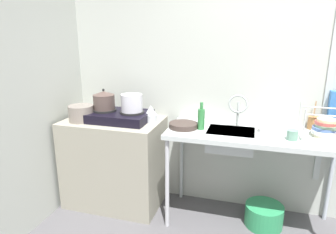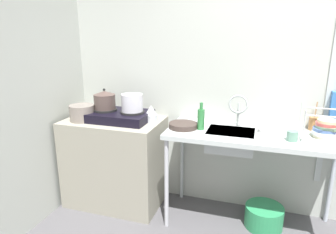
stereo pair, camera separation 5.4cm
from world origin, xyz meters
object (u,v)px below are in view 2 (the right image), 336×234
small_bowl_on_drainboard (267,131)px  bottle_by_sink (201,119)px  pot_on_left_burner (105,100)px  dish_rack (326,131)px  stove (119,116)px  sink_basin (230,140)px  faucet (238,106)px  cup_by_rack (292,136)px  utensil_jar (314,123)px  percolator (151,114)px  pot_beside_stove (82,113)px  bucket_on_floor (264,216)px  pot_on_right_burner (132,103)px  frying_pan (183,125)px

small_bowl_on_drainboard → bottle_by_sink: bearing=-172.4°
pot_on_left_burner → small_bowl_on_drainboard: 1.47m
dish_rack → small_bowl_on_drainboard: bearing=178.2°
pot_on_left_burner → bottle_by_sink: bearing=-2.5°
stove → sink_basin: stove is taller
pot_on_left_burner → small_bowl_on_drainboard: size_ratio=1.33×
faucet → small_bowl_on_drainboard: 0.32m
pot_on_left_burner → bottle_by_sink: 0.93m
cup_by_rack → utensil_jar: (0.19, 0.33, 0.02)m
dish_rack → faucet: bearing=172.4°
percolator → faucet: faucet is taller
percolator → utensil_jar: size_ratio=0.64×
stove → dish_rack: (1.75, 0.02, 0.02)m
pot_beside_stove → percolator: size_ratio=1.48×
pot_on_left_burner → pot_beside_stove: (-0.18, -0.11, -0.11)m
bottle_by_sink → utensil_jar: size_ratio=0.97×
faucet → bucket_on_floor: bearing=-20.7°
bucket_on_floor → faucet: bearing=159.3°
pot_on_left_burner → small_bowl_on_drainboard: (1.46, 0.03, -0.17)m
faucet → cup_by_rack: 0.50m
pot_beside_stove → faucet: bearing=8.9°
utensil_jar → bottle_by_sink: bearing=-163.5°
sink_basin → cup_by_rack: cup_by_rack is taller
utensil_jar → bucket_on_floor: bearing=-145.4°
faucet → cup_by_rack: size_ratio=3.50×
cup_by_rack → sink_basin: bearing=167.9°
pot_on_right_burner → bottle_by_sink: bearing=-3.6°
sink_basin → pot_on_right_burner: bearing=179.6°
percolator → utensil_jar: (1.39, 0.18, -0.02)m
sink_basin → frying_pan: frying_pan is taller
stove → percolator: percolator is taller
sink_basin → faucet: (0.04, 0.11, 0.28)m
stove → dish_rack: 1.75m
faucet → bucket_on_floor: 1.00m
cup_by_rack → small_bowl_on_drainboard: size_ratio=0.54×
percolator → frying_pan: 0.35m
small_bowl_on_drainboard → bucket_on_floor: size_ratio=0.47×
percolator → faucet: 0.78m
sink_basin → dish_rack: bearing=2.0°
frying_pan → faucet: bearing=19.4°
pot_beside_stove → cup_by_rack: (1.82, 0.00, -0.04)m
stove → frying_pan: (0.63, -0.05, -0.02)m
pot_on_right_burner → percolator: bearing=17.7°
cup_by_rack → percolator: bearing=172.5°
pot_on_left_burner → frying_pan: bearing=-3.4°
pot_beside_stove → percolator: bearing=14.5°
pot_beside_stove → utensil_jar: 2.05m
sink_basin → dish_rack: 0.73m
pot_beside_stove → cup_by_rack: bearing=0.1°
pot_on_right_burner → dish_rack: size_ratio=0.53×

